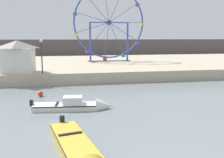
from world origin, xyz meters
TOP-DOWN VIEW (x-y plane):
  - quay_promenade at (0.00, 32.28)m, footprint 110.00×25.01m
  - distant_town_skyline at (0.00, 56.50)m, footprint 140.00×3.00m
  - motorboat_mustard_yellow at (-3.10, 3.59)m, footprint 2.52×6.22m
  - motorboat_white_red_stripe at (-2.74, 10.85)m, footprint 5.69×1.78m
  - ferris_wheel_blue_frame at (3.21, 32.29)m, footprint 11.11×1.20m
  - carnival_booth_white_ticket at (-8.54, 21.78)m, footprint 3.69×3.27m
  - promenade_lamp_near at (-5.93, 20.25)m, footprint 0.32×0.32m
  - mooring_buoy_orange at (-5.73, 15.26)m, footprint 0.44×0.44m

SIDE VIEW (x-z plane):
  - mooring_buoy_orange at x=-5.73m, z-range 0.00..0.44m
  - motorboat_mustard_yellow at x=-3.10m, z-range -0.35..0.88m
  - motorboat_white_red_stripe at x=-2.74m, z-range -0.37..0.93m
  - quay_promenade at x=0.00m, z-range 0.00..1.22m
  - distant_town_skyline at x=0.00m, z-range 0.00..4.40m
  - carnival_booth_white_ticket at x=-8.54m, z-range 1.29..4.68m
  - promenade_lamp_near at x=-5.93m, z-range 1.80..5.34m
  - ferris_wheel_blue_frame at x=3.21m, z-range 1.25..12.68m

